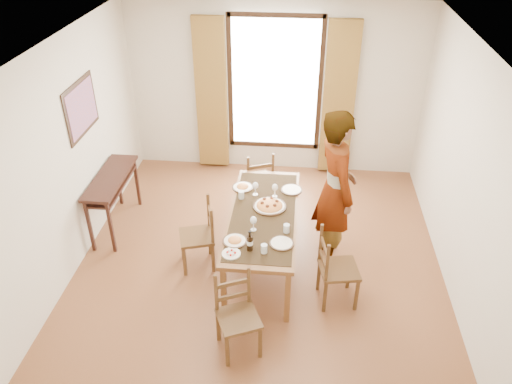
# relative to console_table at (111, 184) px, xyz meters

# --- Properties ---
(ground) EXTENTS (5.00, 5.00, 0.00)m
(ground) POSITION_rel_console_table_xyz_m (2.03, -0.60, -0.68)
(ground) COLOR brown
(ground) RESTS_ON ground
(room_shell) EXTENTS (4.60, 5.10, 2.74)m
(room_shell) POSITION_rel_console_table_xyz_m (2.03, -0.47, 0.86)
(room_shell) COLOR beige
(room_shell) RESTS_ON ground
(console_table) EXTENTS (0.38, 1.20, 0.80)m
(console_table) POSITION_rel_console_table_xyz_m (0.00, 0.00, 0.00)
(console_table) COLOR #331611
(console_table) RESTS_ON ground
(dining_table) EXTENTS (0.80, 2.01, 0.76)m
(dining_table) POSITION_rel_console_table_xyz_m (2.07, -0.58, 0.00)
(dining_table) COLOR brown
(dining_table) RESTS_ON ground
(chair_west) EXTENTS (0.50, 0.50, 0.91)m
(chair_west) POSITION_rel_console_table_xyz_m (1.30, -0.68, -0.26)
(chair_west) COLOR #4E381A
(chair_west) RESTS_ON ground
(chair_north) EXTENTS (0.54, 0.54, 0.93)m
(chair_north) POSITION_rel_console_table_xyz_m (1.88, 0.65, -0.25)
(chair_north) COLOR #4E381A
(chair_north) RESTS_ON ground
(chair_south) EXTENTS (0.52, 0.52, 0.90)m
(chair_south) POSITION_rel_console_table_xyz_m (1.93, -1.92, -0.27)
(chair_south) COLOR #4E381A
(chair_south) RESTS_ON ground
(chair_east) EXTENTS (0.48, 0.48, 0.94)m
(chair_east) POSITION_rel_console_table_xyz_m (2.93, -1.14, -0.25)
(chair_east) COLOR #4E381A
(chair_east) RESTS_ON ground
(man) EXTENTS (1.00, 0.89, 2.01)m
(man) POSITION_rel_console_table_xyz_m (2.90, -0.38, 0.32)
(man) COLOR #9C9DA5
(man) RESTS_ON ground
(plate_sw) EXTENTS (0.27, 0.27, 0.05)m
(plate_sw) POSITION_rel_console_table_xyz_m (1.81, -1.15, 0.10)
(plate_sw) COLOR silver
(plate_sw) RESTS_ON dining_table
(plate_se) EXTENTS (0.27, 0.27, 0.05)m
(plate_se) POSITION_rel_console_table_xyz_m (2.32, -1.15, 0.10)
(plate_se) COLOR silver
(plate_se) RESTS_ON dining_table
(plate_nw) EXTENTS (0.27, 0.27, 0.05)m
(plate_nw) POSITION_rel_console_table_xyz_m (1.76, -0.05, 0.10)
(plate_nw) COLOR silver
(plate_nw) RESTS_ON dining_table
(plate_ne) EXTENTS (0.27, 0.27, 0.05)m
(plate_ne) POSITION_rel_console_table_xyz_m (2.38, -0.05, 0.10)
(plate_ne) COLOR silver
(plate_ne) RESTS_ON dining_table
(pasta_platter) EXTENTS (0.40, 0.40, 0.10)m
(pasta_platter) POSITION_rel_console_table_xyz_m (2.13, -0.45, 0.12)
(pasta_platter) COLOR orange
(pasta_platter) RESTS_ON dining_table
(caprese_plate) EXTENTS (0.20, 0.20, 0.04)m
(caprese_plate) POSITION_rel_console_table_xyz_m (1.80, -1.37, 0.09)
(caprese_plate) COLOR silver
(caprese_plate) RESTS_ON dining_table
(wine_glass_a) EXTENTS (0.08, 0.08, 0.18)m
(wine_glass_a) POSITION_rel_console_table_xyz_m (1.99, -0.92, 0.16)
(wine_glass_a) COLOR white
(wine_glass_a) RESTS_ON dining_table
(wine_glass_b) EXTENTS (0.08, 0.08, 0.18)m
(wine_glass_b) POSITION_rel_console_table_xyz_m (2.18, -0.21, 0.16)
(wine_glass_b) COLOR white
(wine_glass_b) RESTS_ON dining_table
(wine_glass_c) EXTENTS (0.08, 0.08, 0.18)m
(wine_glass_c) POSITION_rel_console_table_xyz_m (1.94, -0.19, 0.16)
(wine_glass_c) COLOR white
(wine_glass_c) RESTS_ON dining_table
(tumbler_a) EXTENTS (0.07, 0.07, 0.10)m
(tumbler_a) POSITION_rel_console_table_xyz_m (2.36, -0.92, 0.12)
(tumbler_a) COLOR silver
(tumbler_a) RESTS_ON dining_table
(tumbler_b) EXTENTS (0.07, 0.07, 0.10)m
(tumbler_b) POSITION_rel_console_table_xyz_m (1.77, -0.28, 0.12)
(tumbler_b) COLOR silver
(tumbler_b) RESTS_ON dining_table
(tumbler_c) EXTENTS (0.07, 0.07, 0.10)m
(tumbler_c) POSITION_rel_console_table_xyz_m (2.14, -1.30, 0.12)
(tumbler_c) COLOR silver
(tumbler_c) RESTS_ON dining_table
(wine_bottle) EXTENTS (0.07, 0.07, 0.25)m
(wine_bottle) POSITION_rel_console_table_xyz_m (1.98, -1.28, 0.20)
(wine_bottle) COLOR black
(wine_bottle) RESTS_ON dining_table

